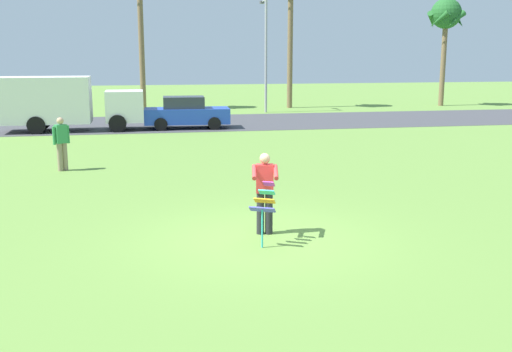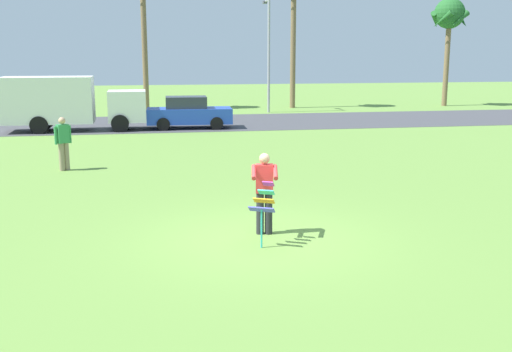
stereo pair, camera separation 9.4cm
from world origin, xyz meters
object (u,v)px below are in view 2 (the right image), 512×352
at_px(palm_tree_far_left, 449,18).
at_px(person_kite_flyer, 264,190).
at_px(kite_held, 264,204).
at_px(person_walker_near, 63,142).
at_px(parked_truck_white_box, 66,102).
at_px(parked_car_blue, 189,113).
at_px(streetlight_pole, 268,48).

bearing_deg(palm_tree_far_left, person_kite_flyer, -123.15).
distance_m(kite_held, person_walker_near, 10.10).
distance_m(kite_held, parked_truck_white_box, 20.12).
bearing_deg(palm_tree_far_left, kite_held, -122.68).
distance_m(kite_held, parked_car_blue, 19.19).
bearing_deg(person_kite_flyer, kite_held, -101.67).
xyz_separation_m(streetlight_pole, person_walker_near, (-10.30, -17.90, -3.06)).
bearing_deg(kite_held, palm_tree_far_left, 57.32).
distance_m(palm_tree_far_left, person_walker_near, 31.50).
relative_size(person_kite_flyer, parked_truck_white_box, 0.26).
bearing_deg(kite_held, parked_car_blue, 90.50).
bearing_deg(parked_car_blue, palm_tree_far_left, 27.72).
bearing_deg(parked_car_blue, person_kite_flyer, -89.00).
distance_m(parked_car_blue, streetlight_pole, 9.91).
height_order(parked_car_blue, person_walker_near, person_walker_near).
bearing_deg(parked_truck_white_box, kite_held, -72.51).
bearing_deg(person_kite_flyer, parked_truck_white_box, 108.58).
bearing_deg(streetlight_pole, palm_tree_far_left, 10.03).
bearing_deg(streetlight_pole, parked_car_blue, -126.37).
bearing_deg(palm_tree_far_left, parked_truck_white_box, -158.18).
height_order(person_kite_flyer, person_walker_near, same).
xyz_separation_m(person_kite_flyer, palm_tree_far_left, (18.50, 28.33, 5.15)).
height_order(parked_truck_white_box, parked_car_blue, parked_truck_white_box).
distance_m(person_kite_flyer, palm_tree_far_left, 34.22).
height_order(person_kite_flyer, parked_car_blue, person_kite_flyer).
relative_size(kite_held, parked_car_blue, 0.29).
height_order(parked_truck_white_box, person_walker_near, parked_truck_white_box).
xyz_separation_m(parked_car_blue, streetlight_pole, (5.55, 7.54, 3.22)).
bearing_deg(person_walker_near, parked_truck_white_box, 96.23).
xyz_separation_m(palm_tree_far_left, person_walker_near, (-23.57, -20.25, -5.17)).
bearing_deg(parked_car_blue, person_walker_near, -114.60).
distance_m(person_kite_flyer, person_walker_near, 9.53).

